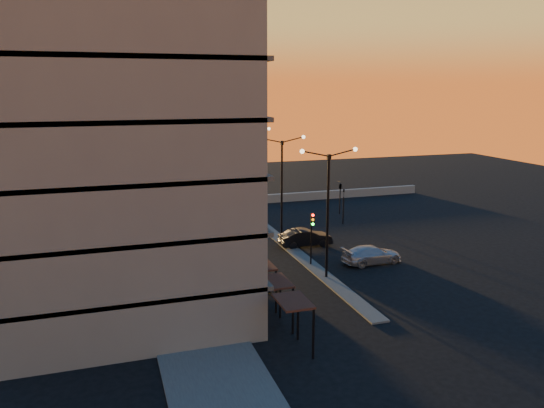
{
  "coord_description": "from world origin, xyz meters",
  "views": [
    {
      "loc": [
        -15.06,
        -33.54,
        13.59
      ],
      "look_at": [
        -1.78,
        7.33,
        4.13
      ],
      "focal_mm": 35.0,
      "sensor_mm": 36.0,
      "label": 1
    }
  ],
  "objects": [
    {
      "name": "median",
      "position": [
        0.0,
        10.0,
        0.06
      ],
      "size": [
        1.2,
        36.0,
        0.12
      ],
      "primitive_type": "cube",
      "color": "#4D4D4B",
      "rests_on": "ground"
    },
    {
      "name": "parapet",
      "position": [
        2.0,
        26.0,
        0.5
      ],
      "size": [
        44.0,
        0.5,
        1.0
      ],
      "primitive_type": "cube",
      "color": "gray",
      "rests_on": "ground"
    },
    {
      "name": "traffic_light_main",
      "position": [
        0.0,
        2.87,
        2.89
      ],
      "size": [
        0.28,
        0.44,
        4.25
      ],
      "color": "black",
      "rests_on": "ground"
    },
    {
      "name": "streetlamp_near",
      "position": [
        0.0,
        0.0,
        5.59
      ],
      "size": [
        4.32,
        0.32,
        9.51
      ],
      "color": "black",
      "rests_on": "ground"
    },
    {
      "name": "streetlamp_far",
      "position": [
        0.0,
        20.0,
        5.59
      ],
      "size": [
        4.32,
        0.32,
        9.51
      ],
      "color": "black",
      "rests_on": "ground"
    },
    {
      "name": "signal_east_b",
      "position": [
        9.5,
        18.0,
        3.1
      ],
      "size": [
        0.42,
        1.99,
        3.6
      ],
      "color": "black",
      "rests_on": "ground"
    },
    {
      "name": "car_sedan",
      "position": [
        1.5,
        7.95,
        0.77
      ],
      "size": [
        4.66,
        1.63,
        1.54
      ],
      "primitive_type": "imported",
      "rotation": [
        0.0,
        0.0,
        1.57
      ],
      "color": "black",
      "rests_on": "ground"
    },
    {
      "name": "ground",
      "position": [
        0.0,
        0.0,
        0.0
      ],
      "size": [
        120.0,
        120.0,
        0.0
      ],
      "primitive_type": "plane",
      "color": "black",
      "rests_on": "ground"
    },
    {
      "name": "sidewalk_west",
      "position": [
        -10.5,
        4.0,
        0.06
      ],
      "size": [
        5.0,
        40.0,
        0.12
      ],
      "primitive_type": "cube",
      "color": "#4D4D4B",
      "rests_on": "ground"
    },
    {
      "name": "streetlamp_mid",
      "position": [
        0.0,
        10.0,
        5.59
      ],
      "size": [
        4.32,
        0.32,
        9.51
      ],
      "color": "black",
      "rests_on": "ground"
    },
    {
      "name": "car_wagon",
      "position": [
        4.79,
        2.04,
        0.71
      ],
      "size": [
        4.96,
        2.23,
        1.41
      ],
      "primitive_type": "imported",
      "rotation": [
        0.0,
        0.0,
        1.62
      ],
      "color": "#B6B8BE",
      "rests_on": "ground"
    },
    {
      "name": "signal_east_a",
      "position": [
        8.0,
        14.0,
        1.93
      ],
      "size": [
        0.13,
        0.16,
        3.6
      ],
      "color": "black",
      "rests_on": "ground"
    },
    {
      "name": "car_hatchback",
      "position": [
        -5.97,
        -1.13,
        0.68
      ],
      "size": [
        4.16,
        2.1,
        1.36
      ],
      "primitive_type": "imported",
      "rotation": [
        0.0,
        0.0,
        1.7
      ],
      "color": "#95989B",
      "rests_on": "ground"
    },
    {
      "name": "building",
      "position": [
        -14.0,
        0.03,
        11.91
      ],
      "size": [
        14.35,
        17.08,
        25.0
      ],
      "color": "slate",
      "rests_on": "ground"
    }
  ]
}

